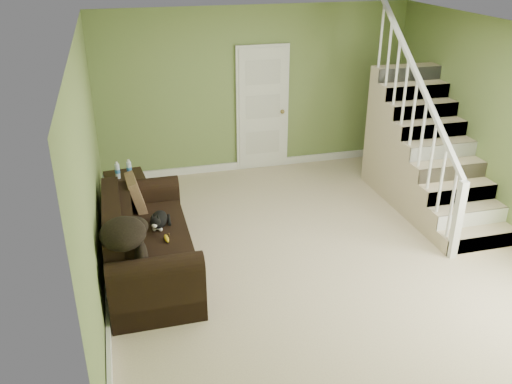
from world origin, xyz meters
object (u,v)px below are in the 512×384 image
side_table (127,196)px  sofa (145,246)px  cat (159,220)px  banana (167,238)px

side_table → sofa: bearing=-84.3°
side_table → cat: bearing=-75.5°
sofa → banana: size_ratio=12.67×
sofa → banana: 0.33m
side_table → banana: 1.66m
sofa → side_table: sofa is taller
sofa → cat: sofa is taller
banana → cat: bearing=93.4°
side_table → cat: 1.35m
side_table → cat: (0.33, -1.29, 0.25)m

